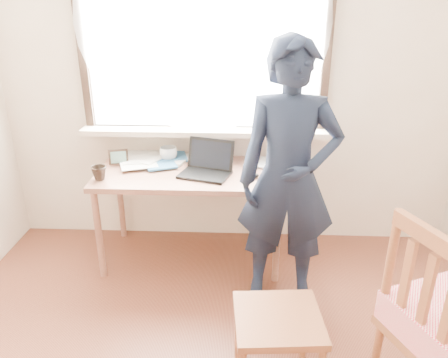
{
  "coord_description": "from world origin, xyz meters",
  "views": [
    {
      "loc": [
        0.09,
        -1.26,
        1.88
      ],
      "look_at": [
        -0.01,
        0.95,
        0.95
      ],
      "focal_mm": 35.0,
      "sensor_mm": 36.0,
      "label": 1
    }
  ],
  "objects_px": {
    "desk": "(191,181)",
    "work_chair": "(278,327)",
    "laptop": "(207,166)",
    "mug_dark": "(99,173)",
    "mug_white": "(168,154)",
    "person": "(288,179)"
  },
  "relations": [
    {
      "from": "laptop",
      "to": "mug_dark",
      "type": "distance_m",
      "value": 0.74
    },
    {
      "from": "work_chair",
      "to": "mug_white",
      "type": "bearing_deg",
      "value": 118.32
    },
    {
      "from": "laptop",
      "to": "person",
      "type": "distance_m",
      "value": 0.66
    },
    {
      "from": "desk",
      "to": "mug_dark",
      "type": "distance_m",
      "value": 0.64
    },
    {
      "from": "desk",
      "to": "person",
      "type": "relative_size",
      "value": 0.79
    },
    {
      "from": "work_chair",
      "to": "mug_dark",
      "type": "bearing_deg",
      "value": 139.41
    },
    {
      "from": "desk",
      "to": "laptop",
      "type": "relative_size",
      "value": 3.3
    },
    {
      "from": "desk",
      "to": "work_chair",
      "type": "xyz_separation_m",
      "value": [
        0.56,
        -1.18,
        -0.27
      ]
    },
    {
      "from": "desk",
      "to": "work_chair",
      "type": "distance_m",
      "value": 1.33
    },
    {
      "from": "laptop",
      "to": "mug_dark",
      "type": "relative_size",
      "value": 3.86
    },
    {
      "from": "mug_white",
      "to": "person",
      "type": "bearing_deg",
      "value": -37.29
    },
    {
      "from": "mug_dark",
      "to": "work_chair",
      "type": "distance_m",
      "value": 1.58
    },
    {
      "from": "desk",
      "to": "mug_white",
      "type": "bearing_deg",
      "value": 131.27
    },
    {
      "from": "desk",
      "to": "laptop",
      "type": "bearing_deg",
      "value": -14.77
    },
    {
      "from": "laptop",
      "to": "work_chair",
      "type": "xyz_separation_m",
      "value": [
        0.44,
        -1.14,
        -0.4
      ]
    },
    {
      "from": "laptop",
      "to": "mug_dark",
      "type": "height_order",
      "value": "laptop"
    },
    {
      "from": "mug_dark",
      "to": "person",
      "type": "bearing_deg",
      "value": -11.0
    },
    {
      "from": "mug_white",
      "to": "mug_dark",
      "type": "distance_m",
      "value": 0.57
    },
    {
      "from": "mug_white",
      "to": "work_chair",
      "type": "distance_m",
      "value": 1.63
    },
    {
      "from": "work_chair",
      "to": "person",
      "type": "relative_size",
      "value": 0.27
    },
    {
      "from": "mug_white",
      "to": "work_chair",
      "type": "relative_size",
      "value": 0.29
    },
    {
      "from": "desk",
      "to": "work_chair",
      "type": "relative_size",
      "value": 2.92
    }
  ]
}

